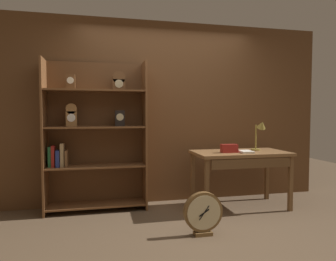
{
  "coord_description": "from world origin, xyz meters",
  "views": [
    {
      "loc": [
        -0.94,
        -2.93,
        1.28
      ],
      "look_at": [
        -0.11,
        0.76,
        1.07
      ],
      "focal_mm": 32.17,
      "sensor_mm": 36.0,
      "label": 1
    }
  ],
  "objects_px": {
    "workbench": "(241,158)",
    "desk_lamp": "(260,130)",
    "open_repair_manual": "(246,152)",
    "round_clock_large": "(203,213)",
    "bookshelf": "(94,137)",
    "toolbox_small": "(229,148)"
  },
  "relations": [
    {
      "from": "workbench",
      "to": "desk_lamp",
      "type": "bearing_deg",
      "value": 12.91
    },
    {
      "from": "workbench",
      "to": "open_repair_manual",
      "type": "xyz_separation_m",
      "value": [
        0.02,
        -0.09,
        0.1
      ]
    },
    {
      "from": "round_clock_large",
      "to": "desk_lamp",
      "type": "bearing_deg",
      "value": 36.66
    },
    {
      "from": "bookshelf",
      "to": "desk_lamp",
      "type": "height_order",
      "value": "bookshelf"
    },
    {
      "from": "desk_lamp",
      "to": "toolbox_small",
      "type": "distance_m",
      "value": 0.58
    },
    {
      "from": "toolbox_small",
      "to": "round_clock_large",
      "type": "bearing_deg",
      "value": -130.33
    },
    {
      "from": "toolbox_small",
      "to": "open_repair_manual",
      "type": "xyz_separation_m",
      "value": [
        0.21,
        -0.05,
        -0.04
      ]
    },
    {
      "from": "workbench",
      "to": "round_clock_large",
      "type": "relative_size",
      "value": 2.74
    },
    {
      "from": "workbench",
      "to": "desk_lamp",
      "type": "relative_size",
      "value": 2.92
    },
    {
      "from": "open_repair_manual",
      "to": "round_clock_large",
      "type": "xyz_separation_m",
      "value": [
        -0.82,
        -0.67,
        -0.55
      ]
    },
    {
      "from": "round_clock_large",
      "to": "workbench",
      "type": "bearing_deg",
      "value": 43.54
    },
    {
      "from": "toolbox_small",
      "to": "open_repair_manual",
      "type": "height_order",
      "value": "toolbox_small"
    },
    {
      "from": "toolbox_small",
      "to": "open_repair_manual",
      "type": "distance_m",
      "value": 0.22
    },
    {
      "from": "bookshelf",
      "to": "desk_lamp",
      "type": "xyz_separation_m",
      "value": [
        2.25,
        -0.3,
        0.08
      ]
    },
    {
      "from": "desk_lamp",
      "to": "round_clock_large",
      "type": "distance_m",
      "value": 1.63
    },
    {
      "from": "bookshelf",
      "to": "workbench",
      "type": "xyz_separation_m",
      "value": [
        1.93,
        -0.37,
        -0.3
      ]
    },
    {
      "from": "bookshelf",
      "to": "desk_lamp",
      "type": "relative_size",
      "value": 4.56
    },
    {
      "from": "bookshelf",
      "to": "round_clock_large",
      "type": "relative_size",
      "value": 4.28
    },
    {
      "from": "desk_lamp",
      "to": "round_clock_large",
      "type": "height_order",
      "value": "desk_lamp"
    },
    {
      "from": "bookshelf",
      "to": "toolbox_small",
      "type": "height_order",
      "value": "bookshelf"
    },
    {
      "from": "bookshelf",
      "to": "desk_lamp",
      "type": "bearing_deg",
      "value": -7.63
    },
    {
      "from": "bookshelf",
      "to": "open_repair_manual",
      "type": "bearing_deg",
      "value": -13.56
    }
  ]
}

